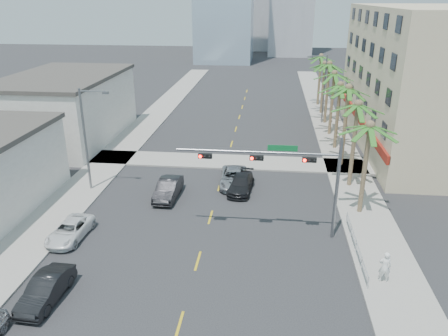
% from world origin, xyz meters
% --- Properties ---
extents(ground, '(260.00, 260.00, 0.00)m').
position_xyz_m(ground, '(0.00, 0.00, 0.00)').
color(ground, '#262628').
rests_on(ground, ground).
extents(sidewalk_right, '(4.00, 120.00, 0.15)m').
position_xyz_m(sidewalk_right, '(12.00, 20.00, 0.07)').
color(sidewalk_right, gray).
rests_on(sidewalk_right, ground).
extents(sidewalk_left, '(4.00, 120.00, 0.15)m').
position_xyz_m(sidewalk_left, '(-12.00, 20.00, 0.07)').
color(sidewalk_left, gray).
rests_on(sidewalk_left, ground).
extents(sidewalk_cross, '(80.00, 4.00, 0.15)m').
position_xyz_m(sidewalk_cross, '(0.00, 22.00, 0.07)').
color(sidewalk_cross, gray).
rests_on(sidewalk_cross, ground).
extents(building_right, '(15.25, 28.00, 15.00)m').
position_xyz_m(building_right, '(21.99, 30.00, 7.50)').
color(building_right, beige).
rests_on(building_right, ground).
extents(building_left_far, '(11.00, 18.00, 7.20)m').
position_xyz_m(building_left_far, '(-19.50, 28.00, 3.60)').
color(building_left_far, beige).
rests_on(building_left_far, ground).
extents(traffic_signal_mast, '(11.12, 0.54, 7.20)m').
position_xyz_m(traffic_signal_mast, '(5.78, 7.95, 5.06)').
color(traffic_signal_mast, slate).
rests_on(traffic_signal_mast, ground).
extents(palm_tree_0, '(4.80, 4.80, 7.80)m').
position_xyz_m(palm_tree_0, '(11.60, 12.00, 7.08)').
color(palm_tree_0, brown).
rests_on(palm_tree_0, ground).
extents(palm_tree_1, '(4.80, 4.80, 8.16)m').
position_xyz_m(palm_tree_1, '(11.60, 17.20, 7.43)').
color(palm_tree_1, brown).
rests_on(palm_tree_1, ground).
extents(palm_tree_2, '(4.80, 4.80, 8.52)m').
position_xyz_m(palm_tree_2, '(11.60, 22.40, 7.78)').
color(palm_tree_2, brown).
rests_on(palm_tree_2, ground).
extents(palm_tree_3, '(4.80, 4.80, 7.80)m').
position_xyz_m(palm_tree_3, '(11.60, 27.60, 7.08)').
color(palm_tree_3, brown).
rests_on(palm_tree_3, ground).
extents(palm_tree_4, '(4.80, 4.80, 8.16)m').
position_xyz_m(palm_tree_4, '(11.60, 32.80, 7.43)').
color(palm_tree_4, brown).
rests_on(palm_tree_4, ground).
extents(palm_tree_5, '(4.80, 4.80, 8.52)m').
position_xyz_m(palm_tree_5, '(11.60, 38.00, 7.78)').
color(palm_tree_5, brown).
rests_on(palm_tree_5, ground).
extents(palm_tree_6, '(4.80, 4.80, 7.80)m').
position_xyz_m(palm_tree_6, '(11.60, 43.20, 7.08)').
color(palm_tree_6, brown).
rests_on(palm_tree_6, ground).
extents(palm_tree_7, '(4.80, 4.80, 8.16)m').
position_xyz_m(palm_tree_7, '(11.60, 48.40, 7.43)').
color(palm_tree_7, brown).
rests_on(palm_tree_7, ground).
extents(streetlight_left, '(2.55, 0.25, 9.00)m').
position_xyz_m(streetlight_left, '(-11.00, 14.00, 5.06)').
color(streetlight_left, slate).
rests_on(streetlight_left, ground).
extents(streetlight_right, '(2.55, 0.25, 9.00)m').
position_xyz_m(streetlight_right, '(11.00, 38.00, 5.06)').
color(streetlight_right, slate).
rests_on(streetlight_right, ground).
extents(guardrail, '(0.08, 8.08, 1.00)m').
position_xyz_m(guardrail, '(10.30, 6.00, 0.67)').
color(guardrail, silver).
rests_on(guardrail, ground).
extents(car_parked_mid, '(1.74, 4.47, 1.45)m').
position_xyz_m(car_parked_mid, '(-7.80, -0.76, 0.72)').
color(car_parked_mid, black).
rests_on(car_parked_mid, ground).
extents(car_parked_far, '(2.29, 4.58, 1.25)m').
position_xyz_m(car_parked_far, '(-9.40, 5.84, 0.62)').
color(car_parked_far, white).
rests_on(car_parked_far, ground).
extents(car_lane_left, '(1.80, 4.79, 1.56)m').
position_xyz_m(car_lane_left, '(-4.04, 13.21, 0.78)').
color(car_lane_left, black).
rests_on(car_lane_left, ground).
extents(car_lane_center, '(2.58, 5.21, 1.42)m').
position_xyz_m(car_lane_center, '(1.23, 16.39, 0.71)').
color(car_lane_center, '#A9AAAE').
rests_on(car_lane_center, ground).
extents(car_lane_right, '(2.33, 4.85, 1.36)m').
position_xyz_m(car_lane_right, '(2.00, 15.16, 0.68)').
color(car_lane_right, black).
rests_on(car_lane_right, ground).
extents(pedestrian, '(0.74, 0.50, 1.98)m').
position_xyz_m(pedestrian, '(11.36, 2.88, 1.14)').
color(pedestrian, white).
rests_on(pedestrian, sidewalk_right).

